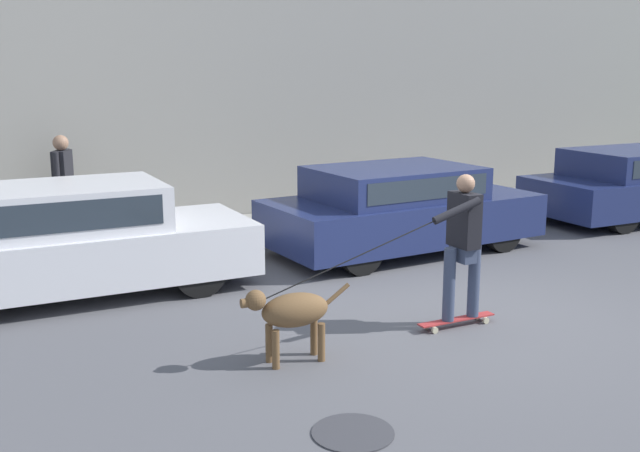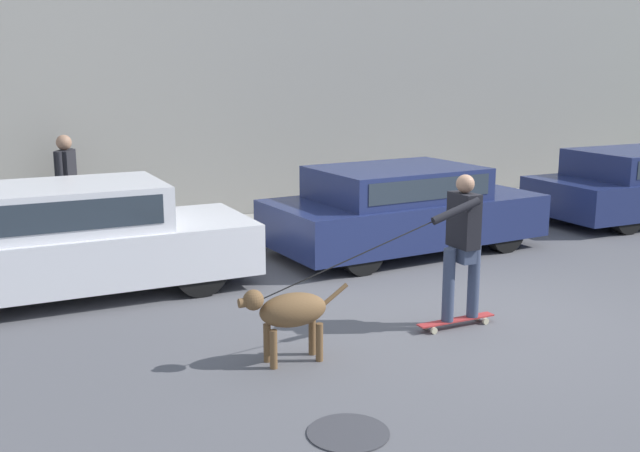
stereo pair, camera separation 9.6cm
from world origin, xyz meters
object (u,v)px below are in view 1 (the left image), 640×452
(skateboarder, at_px, (462,241))
(pedestrian_with_bag, at_px, (64,182))
(parked_car_1, at_px, (400,209))
(dog, at_px, (292,312))
(parked_car_0, at_px, (71,242))

(skateboarder, xyz_separation_m, pedestrian_with_bag, (-3.03, 5.57, 0.09))
(parked_car_1, xyz_separation_m, pedestrian_with_bag, (-4.34, 2.51, 0.39))
(dog, bearing_deg, skateboarder, -174.34)
(parked_car_0, distance_m, parked_car_1, 4.71)
(parked_car_1, relative_size, skateboarder, 1.48)
(parked_car_0, distance_m, skateboarder, 4.59)
(parked_car_1, relative_size, pedestrian_with_bag, 2.63)
(parked_car_1, height_order, pedestrian_with_bag, pedestrian_with_bag)
(skateboarder, bearing_deg, parked_car_1, -111.95)
(parked_car_0, bearing_deg, parked_car_1, 1.52)
(parked_car_0, height_order, dog, parked_car_0)
(parked_car_0, xyz_separation_m, skateboarder, (3.41, -3.06, 0.27))
(dog, height_order, pedestrian_with_bag, pedestrian_with_bag)
(parked_car_0, relative_size, dog, 3.93)
(skateboarder, distance_m, pedestrian_with_bag, 6.34)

